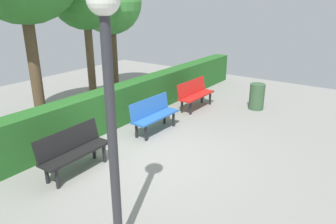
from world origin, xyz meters
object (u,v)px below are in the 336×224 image
at_px(lamp_post, 108,76).
at_px(trash_bin, 257,97).
at_px(tree_near, 110,3).
at_px(bench_red, 195,93).
at_px(bench_blue, 153,113).
at_px(bench_black, 73,149).

relative_size(lamp_post, trash_bin, 4.28).
distance_m(tree_near, lamp_post, 7.74).
distance_m(bench_red, bench_blue, 2.19).
xyz_separation_m(bench_black, lamp_post, (1.01, 2.14, 1.92)).
xyz_separation_m(bench_blue, tree_near, (-2.00, -3.31, 2.59)).
bearing_deg(bench_black, trash_bin, 163.31).
bearing_deg(bench_red, trash_bin, 123.30).
relative_size(bench_blue, bench_black, 0.98).
height_order(tree_near, lamp_post, tree_near).
height_order(bench_red, trash_bin, bench_red).
height_order(bench_red, bench_black, same).
bearing_deg(bench_black, lamp_post, 63.47).
distance_m(bench_blue, tree_near, 4.65).
relative_size(bench_black, lamp_post, 0.44).
bearing_deg(bench_red, bench_blue, 3.07).
bearing_deg(tree_near, bench_red, 93.38).
distance_m(tree_near, trash_bin, 5.65).
height_order(bench_red, lamp_post, lamp_post).
relative_size(bench_red, bench_black, 1.00).
relative_size(bench_blue, tree_near, 0.35).
distance_m(lamp_post, trash_bin, 7.01).
distance_m(bench_blue, bench_black, 2.48).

